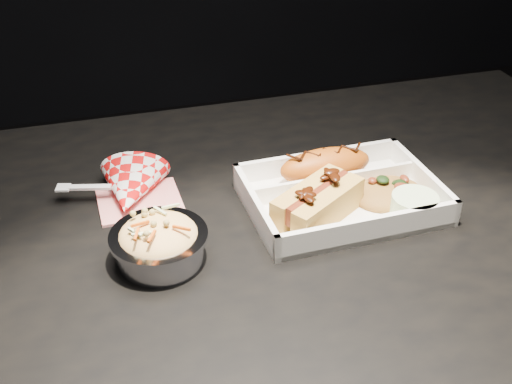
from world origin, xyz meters
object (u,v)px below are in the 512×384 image
hotdog (318,201)px  napkin_fork (130,189)px  food_tray (340,199)px  fried_pastry (325,165)px  dining_table (270,290)px  foil_coleslaw_cup (159,241)px

hotdog → napkin_fork: napkin_fork is taller
food_tray → fried_pastry: size_ratio=1.91×
dining_table → napkin_fork: napkin_fork is taller
dining_table → food_tray: size_ratio=4.71×
dining_table → fried_pastry: size_ratio=9.00×
dining_table → hotdog: hotdog is taller
dining_table → food_tray: bearing=20.3°
dining_table → food_tray: 0.16m
food_tray → fried_pastry: bearing=90.0°
foil_coleslaw_cup → napkin_fork: napkin_fork is taller
fried_pastry → foil_coleslaw_cup: 0.27m
hotdog → foil_coleslaw_cup: hotdog is taller
fried_pastry → napkin_fork: size_ratio=0.81×
dining_table → foil_coleslaw_cup: bearing=-176.3°
napkin_fork → dining_table: bearing=-25.5°
fried_pastry → foil_coleslaw_cup: foil_coleslaw_cup is taller
food_tray → fried_pastry: fried_pastry is taller
dining_table → hotdog: size_ratio=8.76×
hotdog → napkin_fork: size_ratio=0.83×
fried_pastry → foil_coleslaw_cup: bearing=-157.2°
food_tray → napkin_fork: napkin_fork is taller
food_tray → hotdog: 0.06m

